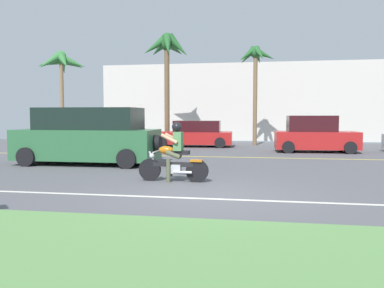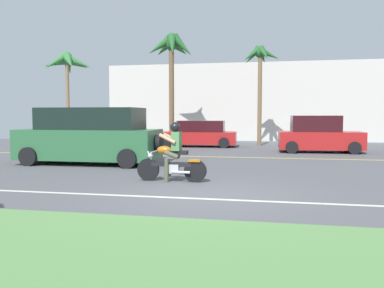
# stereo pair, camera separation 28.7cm
# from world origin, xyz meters

# --- Properties ---
(ground) EXTENTS (56.00, 30.00, 0.04)m
(ground) POSITION_xyz_m (0.00, 3.00, -0.02)
(ground) COLOR #545459
(grass_median) EXTENTS (56.00, 3.80, 0.06)m
(grass_median) POSITION_xyz_m (0.00, -4.10, 0.03)
(grass_median) COLOR #5B8C4C
(grass_median) RESTS_ON ground
(lane_line_near) EXTENTS (50.40, 0.12, 0.01)m
(lane_line_near) POSITION_xyz_m (0.00, -0.36, 0.00)
(lane_line_near) COLOR silver
(lane_line_near) RESTS_ON ground
(lane_line_far) EXTENTS (50.40, 0.12, 0.01)m
(lane_line_far) POSITION_xyz_m (0.00, 8.11, 0.00)
(lane_line_far) COLOR yellow
(lane_line_far) RESTS_ON ground
(motorcyclist) EXTENTS (1.85, 0.60, 1.54)m
(motorcyclist) POSITION_xyz_m (-1.07, 1.68, 0.65)
(motorcyclist) COLOR black
(motorcyclist) RESTS_ON ground
(suv_nearby) EXTENTS (5.10, 2.17, 1.98)m
(suv_nearby) POSITION_xyz_m (-4.86, 4.85, 0.96)
(suv_nearby) COLOR #2D663D
(suv_nearby) RESTS_ON ground
(parked_car_0) EXTENTS (4.48, 2.02, 1.49)m
(parked_car_0) POSITION_xyz_m (-8.36, 11.22, 0.70)
(parked_car_0) COLOR white
(parked_car_0) RESTS_ON ground
(parked_car_1) EXTENTS (4.38, 2.11, 1.42)m
(parked_car_1) POSITION_xyz_m (-2.59, 13.47, 0.67)
(parked_car_1) COLOR #AD1E1E
(parked_car_1) RESTS_ON ground
(parked_car_2) EXTENTS (3.81, 1.97, 1.70)m
(parked_car_2) POSITION_xyz_m (3.53, 11.16, 0.78)
(parked_car_2) COLOR #AD1E1E
(parked_car_2) RESTS_ON ground
(palm_tree_0) EXTENTS (3.13, 2.89, 5.65)m
(palm_tree_0) POSITION_xyz_m (-10.96, 14.71, 4.75)
(palm_tree_0) COLOR #846B4C
(palm_tree_0) RESTS_ON ground
(palm_tree_1) EXTENTS (2.21, 2.21, 5.63)m
(palm_tree_1) POSITION_xyz_m (0.66, 14.99, 4.65)
(palm_tree_1) COLOR brown
(palm_tree_1) RESTS_ON ground
(palm_tree_2) EXTENTS (2.94, 2.98, 6.43)m
(palm_tree_2) POSITION_xyz_m (-4.42, 14.81, 5.29)
(palm_tree_2) COLOR brown
(palm_tree_2) RESTS_ON ground
(building_far) EXTENTS (19.25, 4.00, 5.23)m
(building_far) POSITION_xyz_m (-0.45, 21.00, 2.61)
(building_far) COLOR beige
(building_far) RESTS_ON ground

